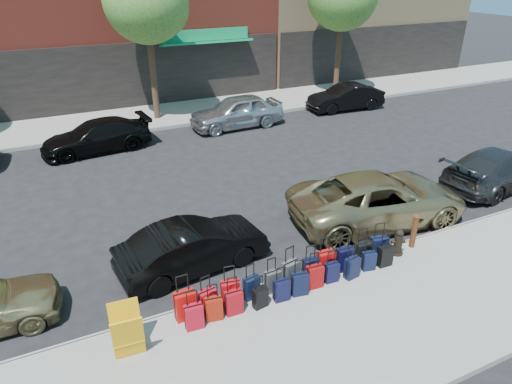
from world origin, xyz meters
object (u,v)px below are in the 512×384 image
suitcase_front_5 (291,273)px  car_near_1 (193,247)px  bollard (414,231)px  car_far_3 (346,97)px  car_far_1 (96,136)px  tree_center (149,3)px  car_near_2 (378,199)px  car_far_2 (237,112)px  fire_hydrant (398,243)px  display_rack (127,332)px  car_near_3 (498,169)px

suitcase_front_5 → car_near_1: (-1.80, 1.79, 0.16)m
bollard → car_far_3: car_far_3 is taller
car_near_1 → car_far_1: bearing=-0.8°
tree_center → car_far_1: size_ratio=1.66×
suitcase_front_5 → car_near_2: bearing=12.1°
tree_center → bollard: tree_center is taller
suitcase_front_5 → bollard: bearing=-11.8°
tree_center → car_far_2: size_ratio=1.65×
car_far_2 → suitcase_front_5: bearing=-19.2°
fire_hydrant → car_far_2: size_ratio=0.16×
tree_center → display_rack: (-4.49, -14.78, -4.74)m
fire_hydrant → car_near_3: size_ratio=0.16×
bollard → display_rack: bearing=-176.1°
suitcase_front_5 → car_far_2: (3.61, 11.64, 0.29)m
car_near_3 → bollard: bearing=101.5°
car_near_1 → bollard: bearing=-114.7°
car_near_1 → car_near_2: car_near_2 is taller
display_rack → car_far_1: (1.08, 11.80, -0.03)m
car_far_1 → car_far_3: size_ratio=1.09×
car_near_1 → car_near_3: (11.00, 0.06, 0.04)m
tree_center → car_far_3: size_ratio=1.81×
car_near_3 → fire_hydrant: bearing=100.6°
tree_center → fire_hydrant: (2.54, -14.34, -4.93)m
car_near_3 → car_far_2: 11.27m
bollard → car_far_2: bearing=90.6°
bollard → car_far_3: bearing=62.4°
car_far_3 → car_near_1: bearing=-45.7°
suitcase_front_5 → display_rack: (-3.88, -0.52, 0.20)m
fire_hydrant → car_far_1: 12.83m
tree_center → suitcase_front_5: 15.10m
tree_center → bollard: bearing=-77.6°
bollard → car_near_1: 5.82m
car_far_2 → car_far_3: bearing=89.6°
car_near_3 → display_rack: bearing=93.1°
display_rack → car_far_2: 14.29m
display_rack → tree_center: bearing=77.2°
bollard → fire_hydrant: bearing=-171.2°
fire_hydrant → display_rack: bearing=-156.0°
tree_center → suitcase_front_5: bearing=-92.4°
fire_hydrant → car_far_3: (6.77, 11.90, 0.18)m
car_far_2 → car_far_3: (6.31, 0.17, -0.09)m
display_rack → car_near_1: 3.12m
car_near_1 → car_far_2: 11.24m
bollard → car_near_3: size_ratio=0.20×
car_far_3 → tree_center: bearing=-100.9°
car_far_1 → car_far_2: bearing=87.8°
suitcase_front_5 → car_near_2: car_near_2 is taller
suitcase_front_5 → car_far_1: car_far_1 is taller
car_far_1 → car_far_2: 6.43m
fire_hydrant → car_near_2: 2.01m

